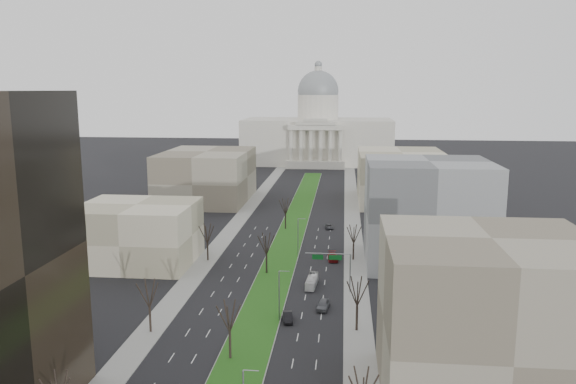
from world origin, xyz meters
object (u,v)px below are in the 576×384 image
Objects in this scene: car_grey_far at (329,227)px; box_van at (312,281)px; car_grey_near at (323,305)px; car_red at (333,257)px; car_black at (288,317)px.

box_van reaches higher than car_grey_far.
car_grey_near is at bearing -72.54° from box_van.
car_red reaches higher than car_grey_far.
car_grey_far is (5.39, 67.11, -0.14)m from car_black.
car_black is 37.16m from car_red.
car_grey_far is at bearing 91.80° from box_van.
car_black is 18.32m from box_van.
box_van is (3.22, 18.03, 0.34)m from car_black.
car_red is 1.27× the size of car_grey_far.
car_red is (7.14, 36.47, 0.07)m from car_black.
car_grey_near is 1.09× the size of car_black.
car_black is 0.81× the size of car_red.
car_red is at bearing -93.42° from car_grey_far.
car_red is 18.85m from box_van.
car_black is at bearing -127.95° from car_grey_near.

